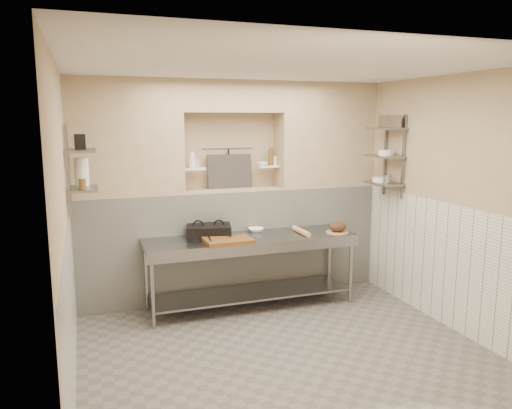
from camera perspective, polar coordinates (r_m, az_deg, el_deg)
name	(u,v)px	position (r m, az deg, el deg)	size (l,w,h in m)	color
floor	(282,353)	(5.35, 2.95, -16.56)	(4.00, 3.90, 0.10)	slate
ceiling	(284,61)	(4.83, 3.26, 16.02)	(4.00, 3.90, 0.10)	silver
wall_left	(59,230)	(4.54, -21.64, -2.68)	(0.10, 3.90, 2.80)	tan
wall_right	(453,203)	(5.97, 21.63, 0.17)	(0.10, 3.90, 2.80)	tan
wall_back	(227,188)	(6.75, -3.36, 1.90)	(4.00, 0.10, 2.80)	tan
wall_front	(408,273)	(3.18, 17.02, -7.54)	(4.00, 0.10, 2.80)	tan
backwall_lower	(232,243)	(6.65, -2.71, -4.36)	(4.00, 0.40, 1.40)	white
alcove_sill	(232,190)	(6.52, -2.76, 1.70)	(1.30, 0.40, 0.02)	tan
backwall_pillar_left	(125,138)	(6.21, -14.71, 7.39)	(1.35, 0.40, 1.40)	tan
backwall_pillar_right	(324,135)	(6.95, 7.83, 7.84)	(1.35, 0.40, 1.40)	tan
backwall_header	(231,97)	(6.46, -2.85, 12.22)	(1.30, 0.40, 0.40)	tan
wainscot_left	(71,307)	(4.73, -20.36, -10.96)	(0.02, 3.90, 1.40)	white
wainscot_right	(445,264)	(6.08, 20.79, -6.38)	(0.02, 3.90, 1.40)	white
alcove_shelf_left	(194,169)	(6.36, -7.11, 4.07)	(0.28, 0.16, 0.03)	white
alcove_shelf_right	(268,166)	(6.64, 1.37, 4.38)	(0.28, 0.16, 0.03)	white
utensil_rail	(228,147)	(6.62, -3.22, 6.53)	(0.02, 0.02, 0.70)	gray
hanging_steel	(229,160)	(6.62, -3.15, 5.05)	(0.02, 0.02, 0.30)	black
splash_panel	(230,171)	(6.58, -3.02, 3.80)	(0.60, 0.02, 0.45)	#383330
shelf_rail_left_a	(68,168)	(5.71, -20.68, 3.88)	(0.03, 0.03, 0.95)	slate
shelf_rail_left_b	(67,172)	(5.31, -20.77, 3.48)	(0.03, 0.03, 0.95)	slate
wall_shelf_left_lower	(83,189)	(5.53, -19.20, 1.71)	(0.30, 0.50, 0.03)	slate
wall_shelf_left_upper	(80,150)	(5.50, -19.44, 5.84)	(0.30, 0.50, 0.03)	slate
shelf_rail_right_a	(385,155)	(6.86, 14.56, 5.50)	(0.03, 0.03, 1.05)	slate
shelf_rail_right_b	(404,157)	(6.53, 16.51, 5.21)	(0.03, 0.03, 1.05)	slate
wall_shelf_right_lower	(384,183)	(6.65, 14.42, 2.35)	(0.30, 0.50, 0.03)	slate
wall_shelf_right_mid	(385,156)	(6.62, 14.55, 5.36)	(0.30, 0.50, 0.03)	slate
wall_shelf_right_upper	(386,129)	(6.60, 14.68, 8.39)	(0.30, 0.50, 0.03)	slate
prep_table	(251,257)	(6.17, -0.57, -6.05)	(2.60, 0.70, 0.90)	gray
panini_press	(209,231)	(6.12, -5.42, -3.03)	(0.61, 0.50, 0.15)	black
cutting_board	(228,241)	(5.83, -3.22, -4.14)	(0.55, 0.38, 0.05)	brown
knife_blade	(235,235)	(5.97, -2.39, -3.55)	(0.28, 0.03, 0.01)	gray
tongs	(210,239)	(5.78, -5.28, -3.96)	(0.02, 0.02, 0.24)	gray
mixing_bowl	(256,230)	(6.37, -0.02, -2.91)	(0.20, 0.20, 0.05)	white
rolling_pin	(301,231)	(6.28, 5.18, -3.06)	(0.07, 0.07, 0.43)	tan
bread_board	(337,232)	(6.40, 9.28, -3.13)	(0.28, 0.28, 0.02)	tan
bread_loaf	(338,226)	(6.39, 9.30, -2.49)	(0.22, 0.22, 0.13)	#4C2D19
bottle_soap	(192,159)	(6.32, -7.33, 5.23)	(0.09, 0.09, 0.24)	white
jar_alcove	(196,163)	(6.37, -6.86, 4.69)	(0.07, 0.07, 0.11)	tan
bowl_alcove	(263,164)	(6.61, 0.79, 4.66)	(0.14, 0.14, 0.04)	white
condiment_a	(270,158)	(6.64, 1.65, 5.36)	(0.06, 0.06, 0.20)	brown
condiment_b	(271,156)	(6.65, 1.78, 5.51)	(0.06, 0.06, 0.23)	brown
condiment_c	(275,161)	(6.71, 2.14, 5.04)	(0.07, 0.07, 0.12)	white
jug_left	(82,172)	(5.69, -19.30, 3.56)	(0.15, 0.15, 0.30)	white
jar_left	(82,184)	(5.36, -19.23, 2.20)	(0.07, 0.07, 0.11)	brown
box_left_upper	(80,141)	(5.56, -19.49, 6.81)	(0.11, 0.11, 0.15)	black
bowl_right	(380,179)	(6.72, 14.02, 2.81)	(0.20, 0.20, 0.06)	white
canister_right	(387,179)	(6.59, 14.76, 2.83)	(0.10, 0.10, 0.10)	gray
bowl_right_mid	(386,153)	(6.60, 14.63, 5.76)	(0.19, 0.19, 0.07)	white
basket_right	(390,121)	(6.54, 15.05, 9.16)	(0.20, 0.25, 0.16)	gray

